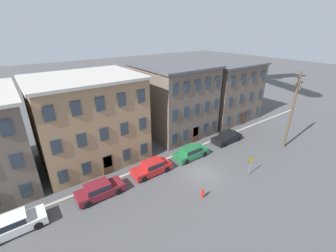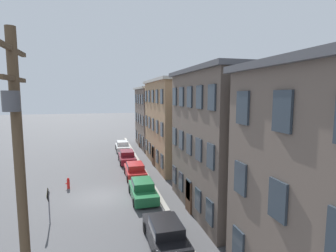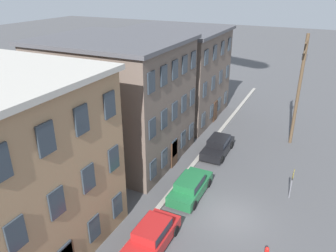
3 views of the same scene
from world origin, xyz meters
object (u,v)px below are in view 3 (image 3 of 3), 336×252
at_px(car_red, 151,236).
at_px(caution_sign, 292,179).
at_px(car_black, 218,145).
at_px(car_green, 190,186).
at_px(utility_pole, 300,85).

distance_m(car_red, caution_sign, 10.49).
xyz_separation_m(car_red, caution_sign, (8.19, -6.51, 0.83)).
xyz_separation_m(car_black, caution_sign, (-4.14, -6.56, 0.83)).
relative_size(car_green, utility_pole, 0.44).
bearing_deg(car_black, car_green, -178.63).
bearing_deg(car_black, car_red, -179.75).
distance_m(car_green, utility_pole, 13.84).
xyz_separation_m(car_green, caution_sign, (2.69, -6.40, 0.83)).
bearing_deg(utility_pole, car_green, 155.64).
bearing_deg(caution_sign, car_red, 141.53).
height_order(caution_sign, utility_pole, utility_pole).
bearing_deg(car_green, caution_sign, -67.22).
relative_size(car_red, car_green, 1.00).
bearing_deg(car_black, utility_pole, -47.90).
distance_m(car_green, car_black, 6.83).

